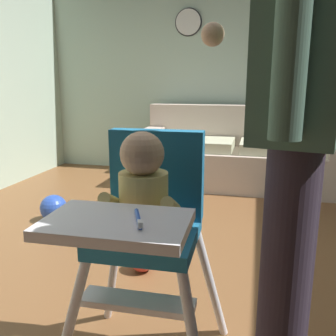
% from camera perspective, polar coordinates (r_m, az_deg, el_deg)
% --- Properties ---
extents(ground, '(6.11, 6.72, 0.10)m').
position_cam_1_polar(ground, '(2.29, 2.83, -17.10)').
color(ground, brown).
extents(wall_far, '(5.31, 0.06, 2.64)m').
position_cam_1_polar(wall_far, '(4.55, 9.58, 15.72)').
color(wall_far, '#B0CAB8').
rests_on(wall_far, ground).
extents(couch, '(2.13, 0.86, 0.86)m').
position_cam_1_polar(couch, '(4.09, 10.93, 2.05)').
color(couch, beige).
rests_on(couch, ground).
extents(high_chair, '(0.63, 0.74, 0.95)m').
position_cam_1_polar(high_chair, '(1.30, -3.53, -6.83)').
color(high_chair, white).
rests_on(high_chair, ground).
extents(adult_standing, '(0.51, 0.57, 1.75)m').
position_cam_1_polar(adult_standing, '(1.06, 19.72, 6.59)').
color(adult_standing, '#322836').
rests_on(adult_standing, ground).
extents(toy_ball, '(0.22, 0.22, 0.22)m').
position_cam_1_polar(toy_ball, '(3.12, -17.57, -6.02)').
color(toy_ball, '#284CB7').
rests_on(toy_ball, ground).
extents(toy_ball_second, '(0.15, 0.15, 0.15)m').
position_cam_1_polar(toy_ball_second, '(2.24, -4.08, -14.14)').
color(toy_ball_second, '#D13D33').
rests_on(toy_ball_second, ground).
extents(wall_clock, '(0.32, 0.04, 0.32)m').
position_cam_1_polar(wall_clock, '(4.63, 3.22, 21.95)').
color(wall_clock, white).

